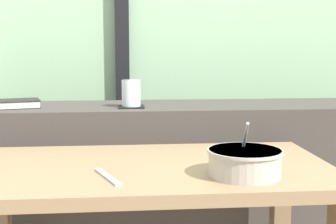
{
  "coord_description": "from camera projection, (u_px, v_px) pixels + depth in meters",
  "views": [
    {
      "loc": [
        -0.03,
        -1.35,
        1.06
      ],
      "look_at": [
        0.13,
        0.37,
        0.83
      ],
      "focal_mm": 50.58,
      "sensor_mm": 36.0,
      "label": 1
    }
  ],
  "objects": [
    {
      "name": "juice_glass",
      "position": [
        131.0,
        94.0,
        1.84
      ],
      "size": [
        0.07,
        0.07,
        0.1
      ],
      "color": "white",
      "rests_on": "coaster_square"
    },
    {
      "name": "dark_console_ledge",
      "position": [
        134.0,
        204.0,
        1.97
      ],
      "size": [
        2.8,
        0.38,
        0.83
      ],
      "primitive_type": "cube",
      "color": "#423D38",
      "rests_on": "ground"
    },
    {
      "name": "soup_bowl",
      "position": [
        245.0,
        163.0,
        1.25
      ],
      "size": [
        0.2,
        0.2,
        0.15
      ],
      "color": "#BCB7A8",
      "rests_on": "breakfast_table"
    },
    {
      "name": "breakfast_table",
      "position": [
        147.0,
        208.0,
        1.39
      ],
      "size": [
        1.07,
        0.58,
        0.72
      ],
      "color": "#826849",
      "rests_on": "ground"
    },
    {
      "name": "fork_utensil",
      "position": [
        107.0,
        177.0,
        1.24
      ],
      "size": [
        0.08,
        0.16,
        0.01
      ],
      "primitive_type": "cube",
      "rotation": [
        0.0,
        0.0,
        0.36
      ],
      "color": "silver",
      "rests_on": "breakfast_table"
    },
    {
      "name": "closed_book",
      "position": [
        15.0,
        104.0,
        1.84
      ],
      "size": [
        0.21,
        0.17,
        0.03
      ],
      "color": "black",
      "rests_on": "dark_console_ledge"
    },
    {
      "name": "coaster_square",
      "position": [
        131.0,
        107.0,
        1.84
      ],
      "size": [
        0.1,
        0.1,
        0.0
      ],
      "primitive_type": "cube",
      "color": "black",
      "rests_on": "dark_console_ledge"
    }
  ]
}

